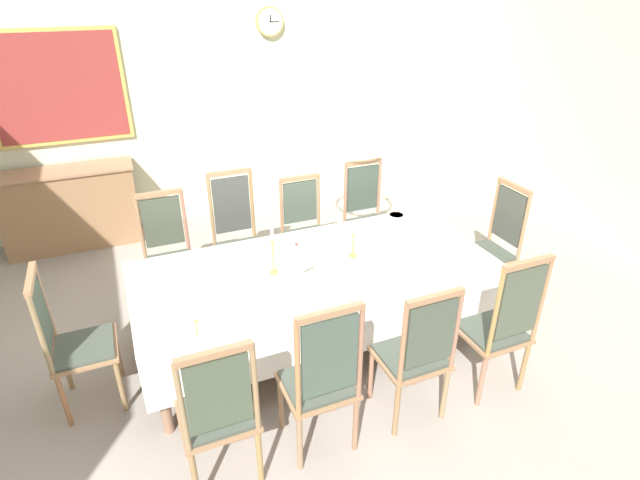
{
  "coord_description": "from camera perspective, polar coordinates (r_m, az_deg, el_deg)",
  "views": [
    {
      "loc": [
        -1.27,
        -2.96,
        2.74
      ],
      "look_at": [
        0.03,
        0.13,
        0.98
      ],
      "focal_mm": 28.13,
      "sensor_mm": 36.0,
      "label": 1
    }
  ],
  "objects": [
    {
      "name": "chair_north_a",
      "position": [
        4.69,
        -16.86,
        -1.31
      ],
      "size": [
        0.44,
        0.42,
        1.1
      ],
      "rotation": [
        0.0,
        0.0,
        3.14
      ],
      "color": "#8D6645",
      "rests_on": "ground"
    },
    {
      "name": "back_wall",
      "position": [
        6.33,
        -11.5,
        18.22
      ],
      "size": [
        7.25,
        0.08,
        3.51
      ],
      "primitive_type": "cube",
      "color": "beige",
      "rests_on": "ground"
    },
    {
      "name": "tablecloth",
      "position": [
        3.99,
        -0.62,
        -4.25
      ],
      "size": [
        2.78,
        1.23,
        0.44
      ],
      "color": "white",
      "rests_on": "dining_table"
    },
    {
      "name": "spoon_primary",
      "position": [
        3.4,
        -13.91,
        -9.18
      ],
      "size": [
        0.04,
        0.18,
        0.01
      ],
      "rotation": [
        0.0,
        0.0,
        -0.14
      ],
      "color": "gold",
      "rests_on": "tablecloth"
    },
    {
      "name": "candlestick_west",
      "position": [
        3.75,
        -5.35,
        -1.73
      ],
      "size": [
        0.07,
        0.07,
        0.39
      ],
      "color": "gold",
      "rests_on": "tablecloth"
    },
    {
      "name": "spoon_secondary",
      "position": [
        4.82,
        9.57,
        2.88
      ],
      "size": [
        0.05,
        0.18,
        0.01
      ],
      "rotation": [
        0.0,
        0.0,
        0.18
      ],
      "color": "gold",
      "rests_on": "tablecloth"
    },
    {
      "name": "chair_south_a",
      "position": [
        3.06,
        -11.5,
        -18.57
      ],
      "size": [
        0.44,
        0.42,
        1.1
      ],
      "color": "#97764B",
      "rests_on": "ground"
    },
    {
      "name": "bowl_near_left",
      "position": [
        3.38,
        -12.13,
        -8.93
      ],
      "size": [
        0.15,
        0.15,
        0.03
      ],
      "color": "white",
      "rests_on": "tablecloth"
    },
    {
      "name": "bowl_near_right",
      "position": [
        4.74,
        8.67,
        2.72
      ],
      "size": [
        0.16,
        0.16,
        0.03
      ],
      "color": "white",
      "rests_on": "tablecloth"
    },
    {
      "name": "chair_north_c",
      "position": [
        4.95,
        -1.71,
        1.33
      ],
      "size": [
        0.44,
        0.42,
        1.05
      ],
      "rotation": [
        0.0,
        0.0,
        3.14
      ],
      "color": "#926745",
      "rests_on": "ground"
    },
    {
      "name": "ground",
      "position": [
        4.25,
        0.33,
        -12.87
      ],
      "size": [
        7.25,
        6.23,
        0.04
      ],
      "primitive_type": "cube",
      "color": "gray"
    },
    {
      "name": "chair_north_b",
      "position": [
        4.76,
        -9.4,
        0.49
      ],
      "size": [
        0.44,
        0.42,
        1.2
      ],
      "rotation": [
        0.0,
        0.0,
        3.14
      ],
      "color": "#8D6542",
      "rests_on": "ground"
    },
    {
      "name": "dining_table",
      "position": [
        3.97,
        -0.63,
        -3.73
      ],
      "size": [
        2.76,
        1.21,
        0.74
      ],
      "color": "#8E674F",
      "rests_on": "ground"
    },
    {
      "name": "framed_painting",
      "position": [
        6.16,
        -27.74,
        15.05
      ],
      "size": [
        1.36,
        0.05,
        1.18
      ],
      "color": "#D1B251"
    },
    {
      "name": "candlestick_east",
      "position": [
        3.99,
        3.79,
        -0.35
      ],
      "size": [
        0.07,
        0.07,
        0.32
      ],
      "color": "gold",
      "rests_on": "tablecloth"
    },
    {
      "name": "chair_north_d",
      "position": [
        5.21,
        5.37,
        2.86
      ],
      "size": [
        0.44,
        0.42,
        1.11
      ],
      "rotation": [
        0.0,
        0.0,
        3.14
      ],
      "color": "olive",
      "rests_on": "ground"
    },
    {
      "name": "chair_head_west",
      "position": [
        3.86,
        -26.44,
        -10.16
      ],
      "size": [
        0.42,
        0.44,
        1.1
      ],
      "rotation": [
        0.0,
        0.0,
        -1.57
      ],
      "color": "#8F6949",
      "rests_on": "ground"
    },
    {
      "name": "chair_south_d",
      "position": [
        3.78,
        19.89,
        -9.03
      ],
      "size": [
        0.44,
        0.42,
        1.17
      ],
      "color": "#9F6946",
      "rests_on": "ground"
    },
    {
      "name": "sideboard",
      "position": [
        6.26,
        -26.46,
        3.25
      ],
      "size": [
        1.44,
        0.48,
        0.9
      ],
      "rotation": [
        0.0,
        0.0,
        3.14
      ],
      "color": "#966E4B",
      "rests_on": "ground"
    },
    {
      "name": "soup_tureen",
      "position": [
        3.83,
        -2.64,
        -1.86
      ],
      "size": [
        0.28,
        0.28,
        0.23
      ],
      "color": "white",
      "rests_on": "tablecloth"
    },
    {
      "name": "chair_south_c",
      "position": [
        3.44,
        10.89,
        -12.43
      ],
      "size": [
        0.44,
        0.42,
        1.09
      ],
      "color": "#996B52",
      "rests_on": "ground"
    },
    {
      "name": "mounted_clock",
      "position": [
        6.35,
        -5.74,
        23.49
      ],
      "size": [
        0.32,
        0.06,
        0.32
      ],
      "color": "#D1B251"
    },
    {
      "name": "chair_head_east",
      "position": [
        4.89,
        19.16,
        -0.32
      ],
      "size": [
        0.42,
        0.44,
        1.13
      ],
      "rotation": [
        0.0,
        0.0,
        1.57
      ],
      "color": "olive",
      "rests_on": "ground"
    },
    {
      "name": "chair_south_b",
      "position": [
        3.16,
        0.18,
        -15.43
      ],
      "size": [
        0.44,
        0.42,
        1.17
      ],
      "color": "#8D6A48",
      "rests_on": "ground"
    }
  ]
}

